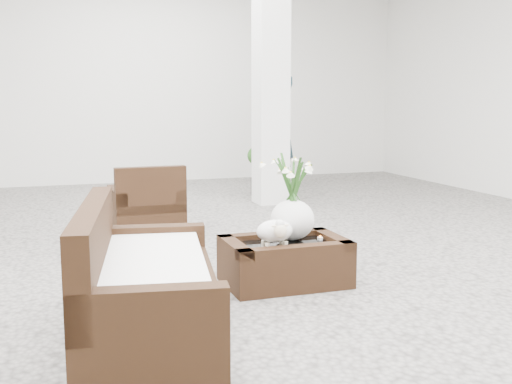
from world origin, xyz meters
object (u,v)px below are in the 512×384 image
object	(u,v)px
coffee_table	(285,264)
armchair	(146,200)
topiary	(264,140)
loveseat	(150,275)

from	to	relation	value
coffee_table	armchair	world-z (taller)	armchair
armchair	topiary	distance (m)	2.98
armchair	topiary	bearing A→B (deg)	-135.19
loveseat	topiary	xyz separation A→B (m)	(2.48, 5.00, 0.39)
armchair	loveseat	world-z (taller)	loveseat
armchair	loveseat	bearing A→B (deg)	79.88
topiary	coffee_table	bearing A→B (deg)	-107.63
loveseat	topiary	size ratio (longest dim) A/B	0.95
coffee_table	loveseat	world-z (taller)	loveseat
loveseat	topiary	bearing A→B (deg)	-16.69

